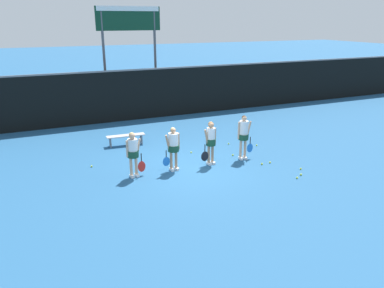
{
  "coord_description": "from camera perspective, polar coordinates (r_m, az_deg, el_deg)",
  "views": [
    {
      "loc": [
        -5.21,
        -11.93,
        5.28
      ],
      "look_at": [
        0.05,
        0.03,
        0.91
      ],
      "focal_mm": 35.0,
      "sensor_mm": 36.0,
      "label": 1
    }
  ],
  "objects": [
    {
      "name": "ground_plane",
      "position": [
        14.04,
        -0.12,
        -3.6
      ],
      "size": [
        140.0,
        140.0,
        0.0
      ],
      "primitive_type": "plane",
      "color": "#235684"
    },
    {
      "name": "fence_windscreen",
      "position": [
        20.68,
        -8.78,
        7.44
      ],
      "size": [
        60.0,
        0.08,
        2.76
      ],
      "color": "black",
      "rests_on": "ground_plane"
    },
    {
      "name": "scoreboard",
      "position": [
        21.57,
        -9.57,
        16.54
      ],
      "size": [
        3.54,
        0.15,
        5.95
      ],
      "color": "#515156",
      "rests_on": "ground_plane"
    },
    {
      "name": "bench_courtside",
      "position": [
        16.68,
        -10.06,
        1.13
      ],
      "size": [
        1.69,
        0.46,
        0.45
      ],
      "rotation": [
        0.0,
        0.0,
        -0.06
      ],
      "color": "#B2B2B7",
      "rests_on": "ground_plane"
    },
    {
      "name": "player_0",
      "position": [
        13.07,
        -8.98,
        -1.03
      ],
      "size": [
        0.67,
        0.4,
        1.63
      ],
      "rotation": [
        0.0,
        0.0,
        0.13
      ],
      "color": "tan",
      "rests_on": "ground_plane"
    },
    {
      "name": "player_1",
      "position": [
        13.5,
        -2.87,
        -0.19
      ],
      "size": [
        0.68,
        0.41,
        1.63
      ],
      "rotation": [
        0.0,
        0.0,
        0.08
      ],
      "color": "tan",
      "rests_on": "ground_plane"
    },
    {
      "name": "player_2",
      "position": [
        14.06,
        2.87,
        0.7
      ],
      "size": [
        0.65,
        0.36,
        1.68
      ],
      "rotation": [
        0.0,
        0.0,
        0.14
      ],
      "color": "tan",
      "rests_on": "ground_plane"
    },
    {
      "name": "player_3",
      "position": [
        14.7,
        7.88,
        1.6
      ],
      "size": [
        0.66,
        0.4,
        1.77
      ],
      "rotation": [
        0.0,
        0.0,
        -0.12
      ],
      "color": "tan",
      "rests_on": "ground_plane"
    },
    {
      "name": "tennis_ball_0",
      "position": [
        14.75,
        11.79,
        -2.77
      ],
      "size": [
        0.07,
        0.07,
        0.07
      ],
      "primitive_type": "sphere",
      "color": "#CCE033",
      "rests_on": "ground_plane"
    },
    {
      "name": "tennis_ball_1",
      "position": [
        14.41,
        16.24,
        -3.65
      ],
      "size": [
        0.07,
        0.07,
        0.07
      ],
      "primitive_type": "sphere",
      "color": "#CCE033",
      "rests_on": "ground_plane"
    },
    {
      "name": "tennis_ball_2",
      "position": [
        15.3,
        6.23,
        -1.68
      ],
      "size": [
        0.07,
        0.07,
        0.07
      ],
      "primitive_type": "sphere",
      "color": "#CCE033",
      "rests_on": "ground_plane"
    },
    {
      "name": "tennis_ball_3",
      "position": [
        13.58,
        15.72,
        -4.98
      ],
      "size": [
        0.07,
        0.07,
        0.07
      ],
      "primitive_type": "sphere",
      "color": "#CCE033",
      "rests_on": "ground_plane"
    },
    {
      "name": "tennis_ball_4",
      "position": [
        16.63,
        9.82,
        -0.18
      ],
      "size": [
        0.07,
        0.07,
        0.07
      ],
      "primitive_type": "sphere",
      "color": "#CCE033",
      "rests_on": "ground_plane"
    },
    {
      "name": "tennis_ball_5",
      "position": [
        13.88,
        16.26,
        -4.5
      ],
      "size": [
        0.07,
        0.07,
        0.07
      ],
      "primitive_type": "sphere",
      "color": "#CCE033",
      "rests_on": "ground_plane"
    },
    {
      "name": "tennis_ball_6",
      "position": [
        16.67,
        5.6,
        0.04
      ],
      "size": [
        0.06,
        0.06,
        0.06
      ],
      "primitive_type": "sphere",
      "color": "#CCE033",
      "rests_on": "ground_plane"
    },
    {
      "name": "tennis_ball_7",
      "position": [
        15.52,
        -0.14,
        -1.27
      ],
      "size": [
        0.06,
        0.06,
        0.06
      ],
      "primitive_type": "sphere",
      "color": "#CCE033",
      "rests_on": "ground_plane"
    },
    {
      "name": "tennis_ball_8",
      "position": [
        14.56,
        -15.06,
        -3.3
      ],
      "size": [
        0.07,
        0.07,
        0.07
      ],
      "primitive_type": "sphere",
      "color": "#CCE033",
      "rests_on": "ground_plane"
    },
    {
      "name": "tennis_ball_9",
      "position": [
        14.53,
        10.6,
        -3.0
      ],
      "size": [
        0.07,
        0.07,
        0.07
      ],
      "primitive_type": "sphere",
      "color": "#CCE033",
      "rests_on": "ground_plane"
    }
  ]
}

